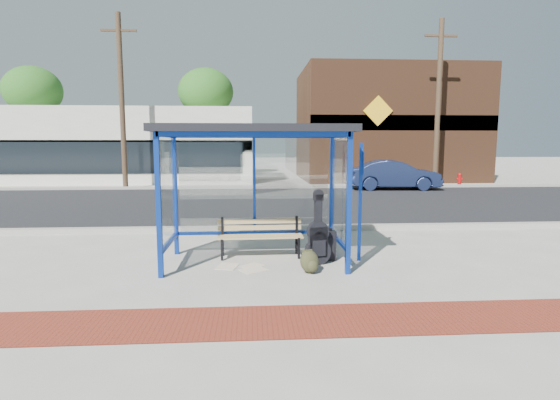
{
  "coord_description": "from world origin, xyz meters",
  "views": [
    {
      "loc": [
        -0.05,
        -7.58,
        2.11
      ],
      "look_at": [
        0.46,
        0.2,
        1.1
      ],
      "focal_mm": 28.0,
      "sensor_mm": 36.0,
      "label": 1
    }
  ],
  "objects": [
    {
      "name": "newspaper_b",
      "position": [
        -0.04,
        -0.44,
        0.0
      ],
      "size": [
        0.53,
        0.51,
        0.01
      ],
      "primitive_type": "cube",
      "rotation": [
        0.0,
        0.0,
        0.58
      ],
      "color": "white",
      "rests_on": "ground"
    },
    {
      "name": "tree_right",
      "position": [
        12.5,
        22.0,
        5.45
      ],
      "size": [
        3.6,
        3.6,
        7.03
      ],
      "color": "#4C3826",
      "rests_on": "ground"
    },
    {
      "name": "ground",
      "position": [
        0.0,
        0.0,
        0.0
      ],
      "size": [
        120.0,
        120.0,
        0.0
      ],
      "primitive_type": "plane",
      "color": "#B2ADA0",
      "rests_on": "ground"
    },
    {
      "name": "newspaper_a",
      "position": [
        -0.48,
        -0.2,
        0.0
      ],
      "size": [
        0.43,
        0.5,
        0.01
      ],
      "primitive_type": "cube",
      "rotation": [
        0.0,
        0.0,
        1.33
      ],
      "color": "white",
      "rests_on": "ground"
    },
    {
      "name": "bench",
      "position": [
        0.1,
        0.45,
        0.42
      ],
      "size": [
        1.59,
        0.43,
        0.75
      ],
      "rotation": [
        0.0,
        0.0,
        0.03
      ],
      "color": "black",
      "rests_on": "ground"
    },
    {
      "name": "street_asphalt",
      "position": [
        0.0,
        8.0,
        0.0
      ],
      "size": [
        60.0,
        10.0,
        0.0
      ],
      "primitive_type": "cube",
      "color": "black",
      "rests_on": "ground"
    },
    {
      "name": "utility_pole_west",
      "position": [
        -6.0,
        13.4,
        4.11
      ],
      "size": [
        1.6,
        0.24,
        8.0
      ],
      "color": "#4C3826",
      "rests_on": "ground"
    },
    {
      "name": "backpack",
      "position": [
        0.89,
        -0.66,
        0.18
      ],
      "size": [
        0.38,
        0.36,
        0.38
      ],
      "rotation": [
        0.0,
        0.0,
        0.35
      ],
      "color": "#2D2E19",
      "rests_on": "ground"
    },
    {
      "name": "brick_paver_strip",
      "position": [
        0.0,
        -2.6,
        0.01
      ],
      "size": [
        60.0,
        1.0,
        0.01
      ],
      "primitive_type": "cube",
      "color": "maroon",
      "rests_on": "ground"
    },
    {
      "name": "tree_mid",
      "position": [
        -3.0,
        22.0,
        5.45
      ],
      "size": [
        3.6,
        3.6,
        7.03
      ],
      "color": "#4C3826",
      "rests_on": "ground"
    },
    {
      "name": "far_sidewalk",
      "position": [
        0.0,
        15.0,
        0.0
      ],
      "size": [
        60.0,
        4.0,
        0.01
      ],
      "primitive_type": "cube",
      "color": "#B2ADA0",
      "rests_on": "ground"
    },
    {
      "name": "storefront_brown",
      "position": [
        8.0,
        18.49,
        3.2
      ],
      "size": [
        10.0,
        7.08,
        6.4
      ],
      "color": "#59331E",
      "rests_on": "ground"
    },
    {
      "name": "storefront_white",
      "position": [
        -9.0,
        17.99,
        2.0
      ],
      "size": [
        18.0,
        6.04,
        4.0
      ],
      "color": "silver",
      "rests_on": "ground"
    },
    {
      "name": "fire_hydrant",
      "position": [
        10.34,
        13.55,
        0.36
      ],
      "size": [
        0.3,
        0.2,
        0.67
      ],
      "rotation": [
        0.0,
        0.0,
        -0.19
      ],
      "color": "#AA0C0C",
      "rests_on": "ground"
    },
    {
      "name": "suitcase",
      "position": [
        1.29,
        0.11,
        0.27
      ],
      "size": [
        0.35,
        0.23,
        0.59
      ],
      "rotation": [
        0.0,
        0.0,
        0.03
      ],
      "color": "black",
      "rests_on": "ground"
    },
    {
      "name": "newspaper_c",
      "position": [
        -0.05,
        -0.2,
        0.0
      ],
      "size": [
        0.48,
        0.48,
        0.01
      ],
      "primitive_type": "cube",
      "rotation": [
        0.0,
        0.0,
        0.78
      ],
      "color": "white",
      "rests_on": "ground"
    },
    {
      "name": "sign_post",
      "position": [
        1.9,
        0.06,
        1.2
      ],
      "size": [
        0.12,
        0.26,
        2.13
      ],
      "rotation": [
        0.0,
        0.0,
        -0.24
      ],
      "color": "navy",
      "rests_on": "ground"
    },
    {
      "name": "tree_left",
      "position": [
        -14.0,
        22.0,
        5.45
      ],
      "size": [
        3.6,
        3.6,
        7.03
      ],
      "color": "#4C3826",
      "rests_on": "ground"
    },
    {
      "name": "guitar_bag",
      "position": [
        1.1,
        -0.14,
        0.46
      ],
      "size": [
        0.47,
        0.2,
        1.24
      ],
      "rotation": [
        0.0,
        0.0,
        0.16
      ],
      "color": "black",
      "rests_on": "ground"
    },
    {
      "name": "utility_pole_east",
      "position": [
        9.0,
        13.4,
        4.11
      ],
      "size": [
        1.6,
        0.24,
        8.0
      ],
      "color": "#4C3826",
      "rests_on": "ground"
    },
    {
      "name": "bus_shelter",
      "position": [
        0.0,
        0.07,
        2.07
      ],
      "size": [
        3.3,
        1.8,
        2.42
      ],
      "color": "#0D2F98",
      "rests_on": "ground"
    },
    {
      "name": "curb_far",
      "position": [
        0.0,
        13.1,
        0.06
      ],
      "size": [
        60.0,
        0.25,
        0.12
      ],
      "primitive_type": "cube",
      "color": "gray",
      "rests_on": "ground"
    },
    {
      "name": "parked_car",
      "position": [
        6.57,
        12.23,
        0.68
      ],
      "size": [
        4.19,
        1.72,
        1.35
      ],
      "primitive_type": "imported",
      "rotation": [
        0.0,
        0.0,
        1.5
      ],
      "color": "#182244",
      "rests_on": "ground"
    },
    {
      "name": "curb_near",
      "position": [
        0.0,
        2.9,
        0.06
      ],
      "size": [
        60.0,
        0.25,
        0.12
      ],
      "primitive_type": "cube",
      "color": "gray",
      "rests_on": "ground"
    }
  ]
}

